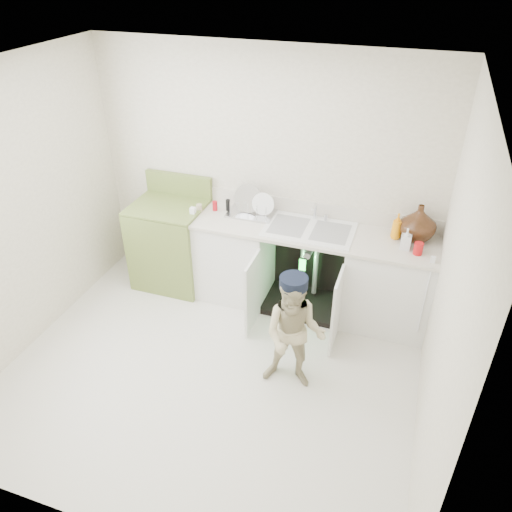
{
  "coord_description": "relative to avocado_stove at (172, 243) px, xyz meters",
  "views": [
    {
      "loc": [
        1.4,
        -2.88,
        3.23
      ],
      "look_at": [
        0.18,
        0.7,
        0.83
      ],
      "focal_mm": 35.0,
      "sensor_mm": 36.0,
      "label": 1
    }
  ],
  "objects": [
    {
      "name": "ground",
      "position": [
        0.94,
        -1.18,
        -0.48
      ],
      "size": [
        3.5,
        3.5,
        0.0
      ],
      "primitive_type": "plane",
      "color": "silver",
      "rests_on": "ground"
    },
    {
      "name": "room_shell",
      "position": [
        0.94,
        -1.18,
        0.77
      ],
      "size": [
        6.0,
        5.5,
        1.26
      ],
      "color": "silver",
      "rests_on": "ground"
    },
    {
      "name": "counter_run",
      "position": [
        1.52,
        0.03,
        0.0
      ],
      "size": [
        2.44,
        1.02,
        1.24
      ],
      "color": "white",
      "rests_on": "ground"
    },
    {
      "name": "avocado_stove",
      "position": [
        0.0,
        0.0,
        0.0
      ],
      "size": [
        0.75,
        0.65,
        1.16
      ],
      "color": "olive",
      "rests_on": "ground"
    },
    {
      "name": "repair_worker",
      "position": [
        1.65,
        -1.06,
        0.06
      ],
      "size": [
        0.55,
        0.97,
        1.08
      ],
      "rotation": [
        0.0,
        0.0,
        0.08
      ],
      "color": "beige",
      "rests_on": "ground"
    }
  ]
}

